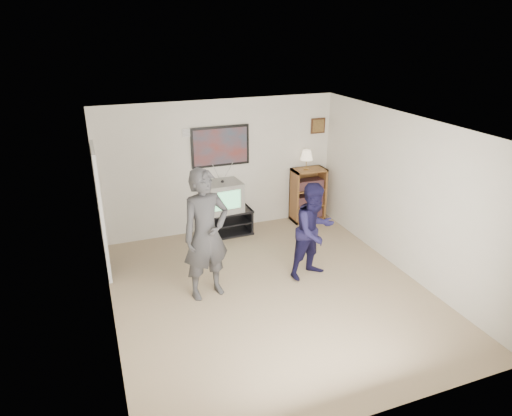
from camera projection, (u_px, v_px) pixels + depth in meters
room_shell at (263, 207)px, 6.66m from camera, size 4.51×5.00×2.51m
media_stand at (225, 222)px, 8.66m from camera, size 0.99×0.57×0.48m
crt_television at (223, 196)px, 8.45m from camera, size 0.70×0.60×0.55m
bookshelf at (308, 195)px, 9.17m from camera, size 0.66×0.38×1.08m
table_lamp at (306, 160)px, 8.88m from camera, size 0.24×0.24×0.38m
person_tall at (206, 235)px, 6.43m from camera, size 0.79×0.60×1.94m
person_short at (314, 231)px, 7.02m from camera, size 0.87×0.76×1.54m
controller_left at (205, 214)px, 6.58m from camera, size 0.04×0.11×0.03m
controller_right at (309, 209)px, 7.15m from camera, size 0.05×0.11×0.03m
poster at (220, 146)px, 8.35m from camera, size 1.10×0.03×0.75m
air_vent at (190, 132)px, 8.06m from camera, size 0.28×0.02×0.14m
small_picture at (318, 126)px, 8.92m from camera, size 0.30×0.03×0.30m
doorway at (100, 213)px, 7.10m from camera, size 0.03×0.85×2.00m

